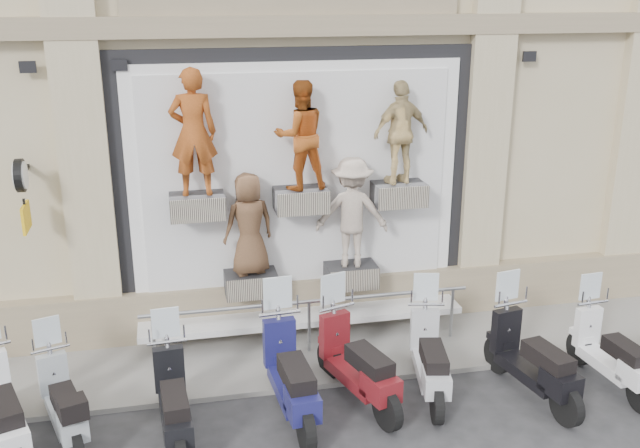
{
  "coord_description": "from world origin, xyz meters",
  "views": [
    {
      "loc": [
        -1.89,
        -7.57,
        5.38
      ],
      "look_at": [
        0.15,
        1.9,
        2.15
      ],
      "focal_mm": 40.0,
      "sensor_mm": 36.0,
      "label": 1
    }
  ],
  "objects_px": {
    "guard_rail": "(309,328)",
    "scooter_g": "(431,343)",
    "clock_sign_bracket": "(22,186)",
    "scooter_f": "(358,347)",
    "scooter_i": "(613,339)",
    "scooter_h": "(534,344)",
    "scooter_c": "(61,388)",
    "scooter_e": "(290,358)",
    "scooter_d": "(173,386)"
  },
  "relations": [
    {
      "from": "guard_rail",
      "to": "scooter_g",
      "type": "distance_m",
      "value": 2.01
    },
    {
      "from": "clock_sign_bracket",
      "to": "scooter_f",
      "type": "height_order",
      "value": "clock_sign_bracket"
    },
    {
      "from": "clock_sign_bracket",
      "to": "scooter_i",
      "type": "relative_size",
      "value": 0.56
    },
    {
      "from": "scooter_f",
      "to": "scooter_h",
      "type": "xyz_separation_m",
      "value": [
        2.36,
        -0.38,
        -0.01
      ]
    },
    {
      "from": "clock_sign_bracket",
      "to": "scooter_f",
      "type": "distance_m",
      "value": 5.07
    },
    {
      "from": "scooter_c",
      "to": "scooter_e",
      "type": "xyz_separation_m",
      "value": [
        2.83,
        -0.11,
        0.14
      ]
    },
    {
      "from": "scooter_f",
      "to": "scooter_d",
      "type": "bearing_deg",
      "value": 171.66
    },
    {
      "from": "guard_rail",
      "to": "scooter_c",
      "type": "relative_size",
      "value": 2.89
    },
    {
      "from": "scooter_g",
      "to": "scooter_f",
      "type": "bearing_deg",
      "value": -169.05
    },
    {
      "from": "guard_rail",
      "to": "scooter_e",
      "type": "height_order",
      "value": "scooter_e"
    },
    {
      "from": "scooter_c",
      "to": "scooter_h",
      "type": "distance_m",
      "value": 6.14
    },
    {
      "from": "guard_rail",
      "to": "scooter_g",
      "type": "bearing_deg",
      "value": -44.92
    },
    {
      "from": "clock_sign_bracket",
      "to": "scooter_c",
      "type": "xyz_separation_m",
      "value": [
        0.51,
        -1.9,
        -2.09
      ]
    },
    {
      "from": "scooter_e",
      "to": "scooter_g",
      "type": "xyz_separation_m",
      "value": [
        1.96,
        0.14,
        -0.08
      ]
    },
    {
      "from": "scooter_h",
      "to": "scooter_c",
      "type": "bearing_deg",
      "value": 166.25
    },
    {
      "from": "scooter_f",
      "to": "scooter_h",
      "type": "distance_m",
      "value": 2.39
    },
    {
      "from": "scooter_f",
      "to": "scooter_i",
      "type": "xyz_separation_m",
      "value": [
        3.58,
        -0.37,
        -0.08
      ]
    },
    {
      "from": "guard_rail",
      "to": "scooter_f",
      "type": "relative_size",
      "value": 2.51
    },
    {
      "from": "clock_sign_bracket",
      "to": "scooter_i",
      "type": "distance_m",
      "value": 8.42
    },
    {
      "from": "scooter_d",
      "to": "scooter_e",
      "type": "xyz_separation_m",
      "value": [
        1.5,
        0.2,
        0.09
      ]
    },
    {
      "from": "clock_sign_bracket",
      "to": "guard_rail",
      "type": "bearing_deg",
      "value": -6.84
    },
    {
      "from": "scooter_g",
      "to": "scooter_i",
      "type": "bearing_deg",
      "value": 3.85
    },
    {
      "from": "scooter_f",
      "to": "clock_sign_bracket",
      "type": "bearing_deg",
      "value": 139.71
    },
    {
      "from": "guard_rail",
      "to": "scooter_d",
      "type": "relative_size",
      "value": 2.7
    },
    {
      "from": "scooter_d",
      "to": "scooter_h",
      "type": "distance_m",
      "value": 4.79
    },
    {
      "from": "clock_sign_bracket",
      "to": "scooter_d",
      "type": "distance_m",
      "value": 3.54
    },
    {
      "from": "scooter_d",
      "to": "clock_sign_bracket",
      "type": "bearing_deg",
      "value": 125.9
    },
    {
      "from": "clock_sign_bracket",
      "to": "scooter_e",
      "type": "xyz_separation_m",
      "value": [
        3.35,
        -2.02,
        -1.95
      ]
    },
    {
      "from": "scooter_c",
      "to": "scooter_g",
      "type": "relative_size",
      "value": 0.92
    },
    {
      "from": "clock_sign_bracket",
      "to": "scooter_i",
      "type": "xyz_separation_m",
      "value": [
        7.86,
        -2.23,
        -2.06
      ]
    },
    {
      "from": "scooter_e",
      "to": "scooter_i",
      "type": "height_order",
      "value": "scooter_e"
    },
    {
      "from": "clock_sign_bracket",
      "to": "scooter_f",
      "type": "xyz_separation_m",
      "value": [
        4.28,
        -1.86,
        -1.98
      ]
    },
    {
      "from": "clock_sign_bracket",
      "to": "scooter_e",
      "type": "distance_m",
      "value": 4.37
    },
    {
      "from": "scooter_d",
      "to": "scooter_i",
      "type": "bearing_deg",
      "value": -3.95
    },
    {
      "from": "scooter_c",
      "to": "scooter_i",
      "type": "relative_size",
      "value": 0.96
    },
    {
      "from": "clock_sign_bracket",
      "to": "scooter_g",
      "type": "relative_size",
      "value": 0.54
    },
    {
      "from": "scooter_g",
      "to": "scooter_h",
      "type": "height_order",
      "value": "scooter_h"
    },
    {
      "from": "scooter_d",
      "to": "scooter_h",
      "type": "bearing_deg",
      "value": -4.09
    },
    {
      "from": "scooter_c",
      "to": "scooter_f",
      "type": "height_order",
      "value": "scooter_f"
    },
    {
      "from": "scooter_e",
      "to": "scooter_g",
      "type": "height_order",
      "value": "scooter_e"
    },
    {
      "from": "clock_sign_bracket",
      "to": "scooter_d",
      "type": "xyz_separation_m",
      "value": [
        1.85,
        -2.22,
        -2.04
      ]
    },
    {
      "from": "scooter_d",
      "to": "scooter_i",
      "type": "relative_size",
      "value": 1.02
    },
    {
      "from": "scooter_e",
      "to": "scooter_i",
      "type": "relative_size",
      "value": 1.14
    },
    {
      "from": "scooter_i",
      "to": "scooter_d",
      "type": "bearing_deg",
      "value": 175.06
    },
    {
      "from": "scooter_e",
      "to": "scooter_f",
      "type": "height_order",
      "value": "scooter_e"
    },
    {
      "from": "guard_rail",
      "to": "scooter_i",
      "type": "xyz_separation_m",
      "value": [
        3.96,
        -1.76,
        0.28
      ]
    },
    {
      "from": "guard_rail",
      "to": "scooter_c",
      "type": "distance_m",
      "value": 3.69
    },
    {
      "from": "scooter_e",
      "to": "scooter_i",
      "type": "xyz_separation_m",
      "value": [
        4.51,
        -0.21,
        -0.11
      ]
    },
    {
      "from": "clock_sign_bracket",
      "to": "scooter_g",
      "type": "height_order",
      "value": "clock_sign_bracket"
    },
    {
      "from": "guard_rail",
      "to": "scooter_g",
      "type": "height_order",
      "value": "scooter_g"
    }
  ]
}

